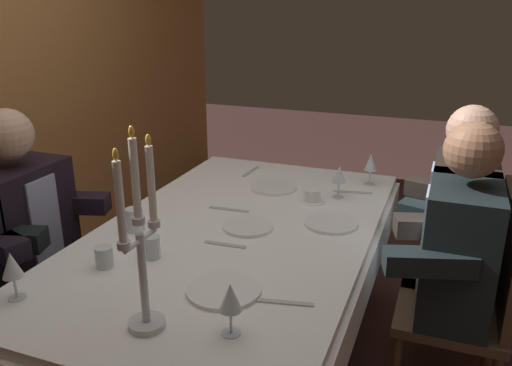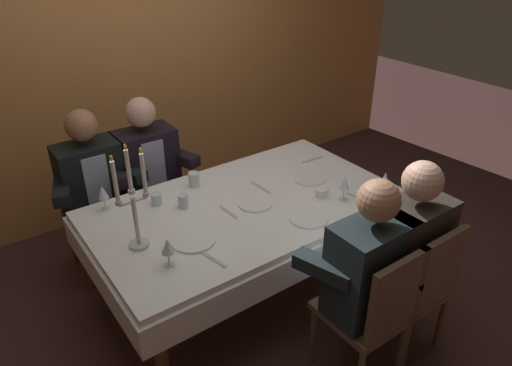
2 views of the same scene
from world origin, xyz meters
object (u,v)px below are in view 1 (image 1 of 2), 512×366
(water_tumbler_2, at_px, (135,220))
(coffee_cup_0, at_px, (312,196))
(candelabra, at_px, (141,250))
(water_tumbler_0, at_px, (104,257))
(dinner_plate_3, at_px, (224,290))
(wine_glass_1, at_px, (339,175))
(wine_glass_2, at_px, (231,299))
(seated_diner_1, at_px, (21,225))
(water_tumbler_1, at_px, (152,247))
(dinner_plate_1, at_px, (331,223))
(wine_glass_3, at_px, (371,163))
(wine_glass_0, at_px, (12,266))
(seated_diner_2, at_px, (461,249))
(seated_diner_3, at_px, (461,218))
(dining_table, at_px, (235,255))
(dinner_plate_0, at_px, (273,187))
(dinner_plate_2, at_px, (248,226))

(water_tumbler_2, relative_size, coffee_cup_0, 0.75)
(candelabra, bearing_deg, water_tumbler_0, 52.25)
(dinner_plate_3, xyz_separation_m, wine_glass_1, (0.99, -0.16, 0.11))
(wine_glass_2, distance_m, seated_diner_1, 1.23)
(water_tumbler_1, bearing_deg, dinner_plate_1, -46.11)
(wine_glass_1, bearing_deg, wine_glass_3, -24.14)
(wine_glass_1, bearing_deg, wine_glass_0, 148.62)
(candelabra, height_order, wine_glass_1, candelabra)
(wine_glass_0, xyz_separation_m, water_tumbler_0, (0.28, -0.14, -0.08))
(candelabra, xyz_separation_m, coffee_cup_0, (1.15, -0.19, -0.22))
(dinner_plate_3, bearing_deg, seated_diner_2, -49.79)
(coffee_cup_0, relative_size, seated_diner_3, 0.11)
(dinner_plate_3, xyz_separation_m, seated_diner_3, (0.94, -0.73, -0.01))
(dinner_plate_1, height_order, seated_diner_3, seated_diner_3)
(water_tumbler_1, bearing_deg, candelabra, -150.52)
(dining_table, distance_m, candelabra, 0.81)
(candelabra, relative_size, dinner_plate_1, 2.65)
(dinner_plate_3, relative_size, coffee_cup_0, 1.89)
(water_tumbler_0, bearing_deg, seated_diner_3, -51.95)
(dinner_plate_3, bearing_deg, dinner_plate_0, 9.72)
(dinner_plate_2, bearing_deg, water_tumbler_0, 144.31)
(seated_diner_3, bearing_deg, dining_table, 118.46)
(wine_glass_0, bearing_deg, wine_glass_3, -30.27)
(dinner_plate_0, bearing_deg, wine_glass_3, -62.10)
(wine_glass_0, relative_size, coffee_cup_0, 1.24)
(dining_table, bearing_deg, water_tumbler_0, 145.67)
(water_tumbler_1, bearing_deg, water_tumbler_0, 134.70)
(water_tumbler_2, xyz_separation_m, seated_diner_3, (0.63, -1.27, -0.05))
(wine_glass_1, distance_m, water_tumbler_1, 1.01)
(seated_diner_1, xyz_separation_m, seated_diner_2, (0.42, -1.77, 0.00))
(wine_glass_0, xyz_separation_m, wine_glass_2, (0.07, -0.72, 0.00))
(dining_table, xyz_separation_m, coffee_cup_0, (0.43, -0.22, 0.15))
(water_tumbler_2, relative_size, seated_diner_1, 0.08)
(candelabra, bearing_deg, wine_glass_0, 91.86)
(dinner_plate_0, height_order, dinner_plate_2, same)
(wine_glass_3, distance_m, water_tumbler_2, 1.23)
(seated_diner_1, bearing_deg, seated_diner_2, -76.59)
(dinner_plate_3, relative_size, wine_glass_3, 1.52)
(dinner_plate_1, xyz_separation_m, seated_diner_2, (-0.04, -0.52, -0.01))
(dinner_plate_1, xyz_separation_m, water_tumbler_0, (-0.65, 0.68, 0.03))
(water_tumbler_1, xyz_separation_m, seated_diner_1, (0.07, 0.70, -0.05))
(dinner_plate_3, bearing_deg, water_tumbler_0, 89.44)
(dinner_plate_0, distance_m, coffee_cup_0, 0.26)
(wine_glass_0, height_order, water_tumbler_0, wine_glass_0)
(dinner_plate_2, bearing_deg, wine_glass_2, -162.05)
(wine_glass_3, bearing_deg, dinner_plate_2, 152.08)
(dinner_plate_3, height_order, wine_glass_2, wine_glass_2)
(seated_diner_2, bearing_deg, water_tumbler_2, 103.55)
(water_tumbler_0, bearing_deg, water_tumbler_2, 13.01)
(water_tumbler_2, bearing_deg, dinner_plate_2, -65.81)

